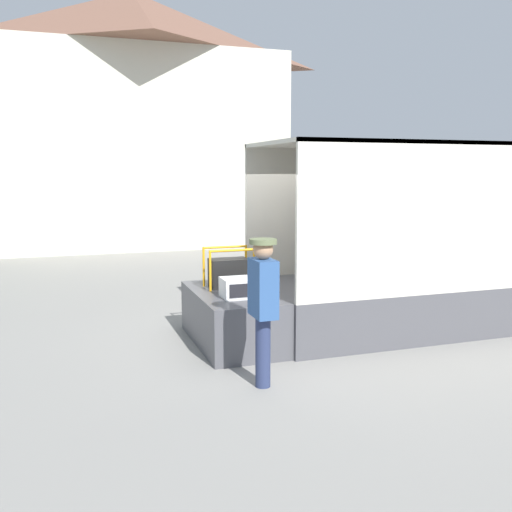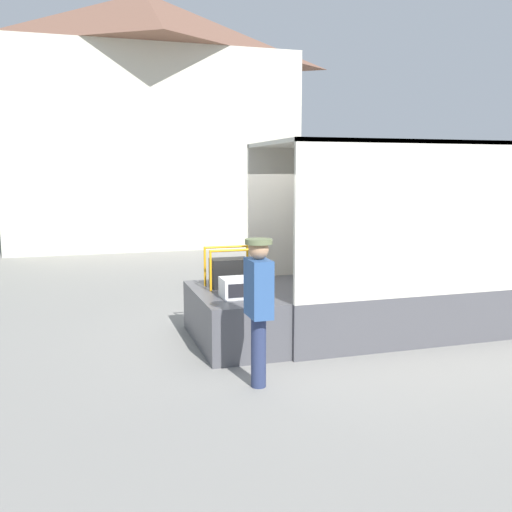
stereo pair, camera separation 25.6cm
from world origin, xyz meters
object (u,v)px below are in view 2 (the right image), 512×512
object	(u,v)px
worker_person	(259,297)
box_truck	(485,263)
microwave	(240,287)
portable_generator	(231,272)

from	to	relation	value
worker_person	box_truck	bearing A→B (deg)	21.31
microwave	portable_generator	world-z (taller)	portable_generator
box_truck	worker_person	bearing A→B (deg)	-158.69
box_truck	microwave	world-z (taller)	box_truck
box_truck	worker_person	world-z (taller)	box_truck
worker_person	microwave	bearing A→B (deg)	83.22
microwave	worker_person	distance (m)	1.43
portable_generator	worker_person	size ratio (longest dim) A/B	0.41
portable_generator	worker_person	bearing A→B (deg)	-95.80
box_truck	microwave	distance (m)	4.44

